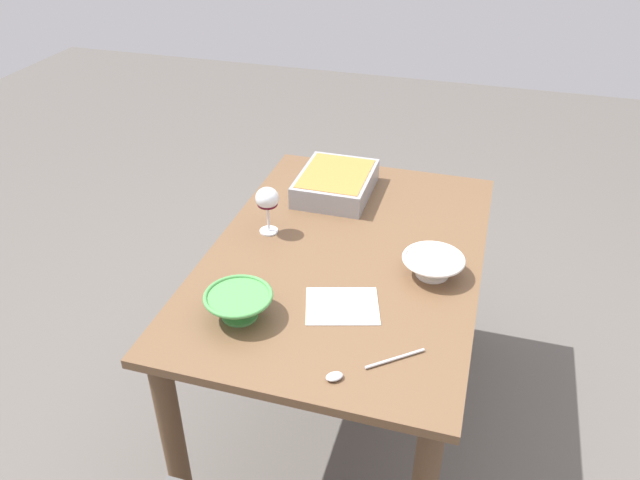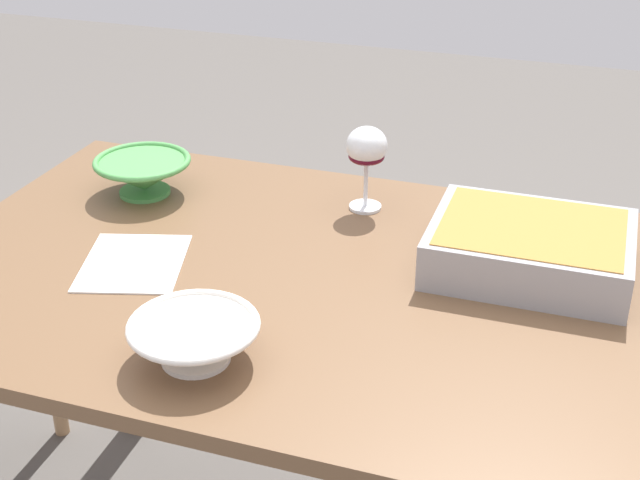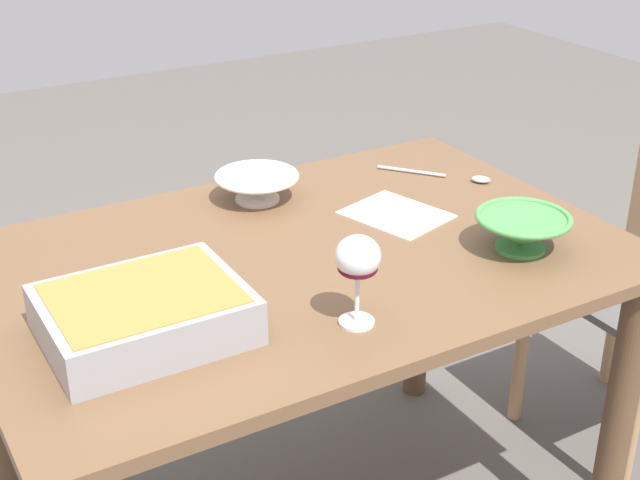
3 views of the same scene
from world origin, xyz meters
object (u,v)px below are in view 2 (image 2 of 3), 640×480
Objects in this scene: dining_table at (294,336)px; napkin at (134,263)px; mixing_bowl at (143,174)px; casserole_dish at (530,246)px; small_bowl at (194,338)px; wine_glass at (367,151)px.

napkin is at bearing -167.72° from dining_table.
dining_table is at bearing 12.28° from napkin.
mixing_bowl is at bearing 152.45° from dining_table.
casserole_dish is 1.72× the size of mixing_bowl.
dining_table is at bearing -27.55° from mixing_bowl.
casserole_dish is 0.76m from mixing_bowl.
dining_table is 6.24× the size of napkin.
casserole_dish is 0.58m from small_bowl.
wine_glass is 0.88× the size of small_bowl.
small_bowl reaches higher than napkin.
small_bowl is (-0.41, -0.41, -0.01)m from casserole_dish.
napkin is at bearing 135.30° from small_bowl.
casserole_dish is at bearing -5.13° from mixing_bowl.
napkin is at bearing -163.18° from casserole_dish.
casserole_dish is 1.74× the size of small_bowl.
mixing_bowl is at bearing 174.87° from casserole_dish.
small_bowl is (-0.09, -0.55, -0.08)m from wine_glass.
dining_table is 0.37m from wine_glass.
mixing_bowl reaches higher than napkin.
casserole_dish reaches higher than dining_table.
mixing_bowl is at bearing -170.12° from wine_glass.
dining_table is 0.43m from casserole_dish.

